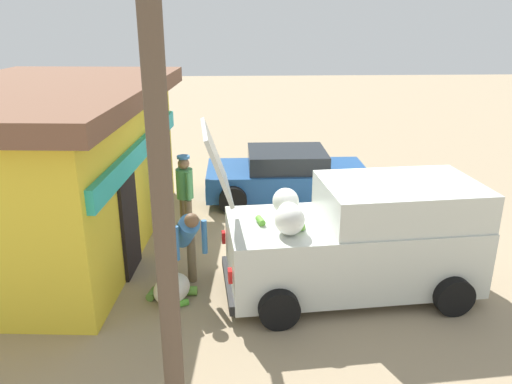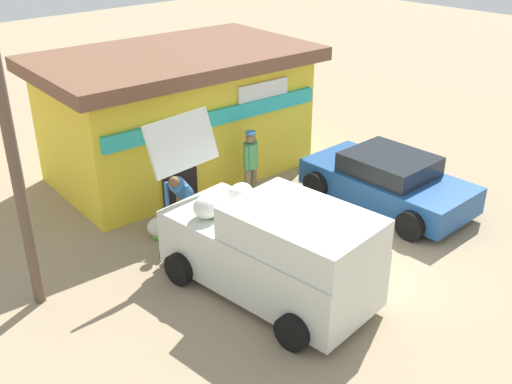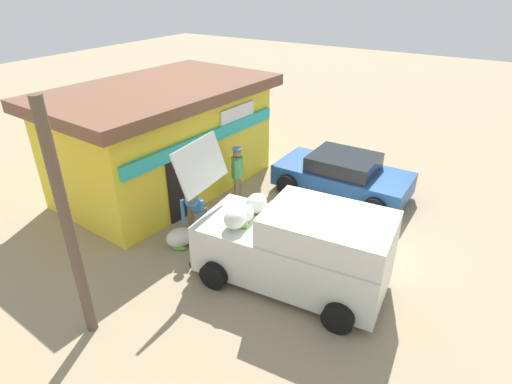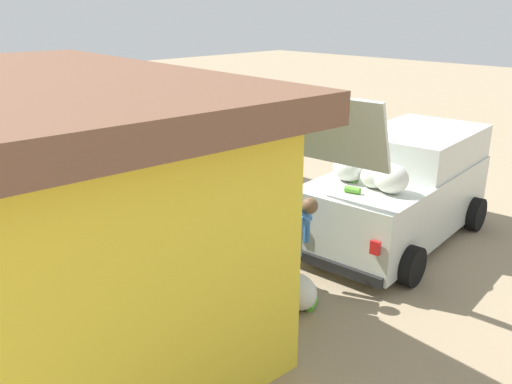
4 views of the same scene
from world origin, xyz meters
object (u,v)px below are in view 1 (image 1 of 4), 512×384
delivery_van (359,238)px  paint_bucket (212,195)px  parked_sedan (286,175)px  storefront_bar (51,166)px  customer_bending (185,240)px  vendor_standing (185,191)px  unloaded_banana_pile (172,289)px

delivery_van → paint_bucket: bearing=30.9°
delivery_van → parked_sedan: 4.53m
storefront_bar → customer_bending: storefront_bar is taller
parked_sedan → vendor_standing: 3.22m
unloaded_banana_pile → paint_bucket: size_ratio=2.63×
delivery_van → storefront_bar: bearing=69.9°
unloaded_banana_pile → vendor_standing: bearing=-0.5°
parked_sedan → storefront_bar: bearing=116.6°
storefront_bar → parked_sedan: 5.51m
paint_bucket → customer_bending: bearing=176.6°
parked_sedan → vendor_standing: bearing=133.8°
delivery_van → unloaded_banana_pile: 3.15m
storefront_bar → delivery_van: bearing=-110.1°
storefront_bar → unloaded_banana_pile: bearing=-132.5°
delivery_van → vendor_standing: 3.78m
storefront_bar → delivery_van: size_ratio=1.56×
delivery_van → paint_bucket: delivery_van is taller
unloaded_banana_pile → storefront_bar: bearing=47.5°
storefront_bar → unloaded_banana_pile: (-2.29, -2.51, -1.41)m
delivery_van → parked_sedan: bearing=9.3°
parked_sedan → delivery_van: bearing=-170.7°
storefront_bar → delivery_van: (-2.04, -5.56, -0.69)m
parked_sedan → paint_bucket: parked_sedan is taller
unloaded_banana_pile → paint_bucket: 4.61m
parked_sedan → unloaded_banana_pile: size_ratio=4.62×
unloaded_banana_pile → paint_bucket: unloaded_banana_pile is taller
parked_sedan → paint_bucket: bearing=93.9°
parked_sedan → vendor_standing: vendor_standing is taller
unloaded_banana_pile → paint_bucket: (4.59, -0.46, -0.05)m
customer_bending → storefront_bar: bearing=54.9°
parked_sedan → vendor_standing: (-2.21, 2.31, 0.41)m
delivery_van → unloaded_banana_pile: bearing=94.8°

